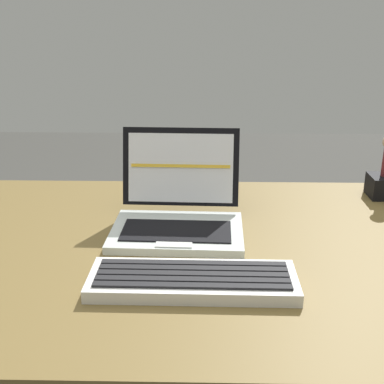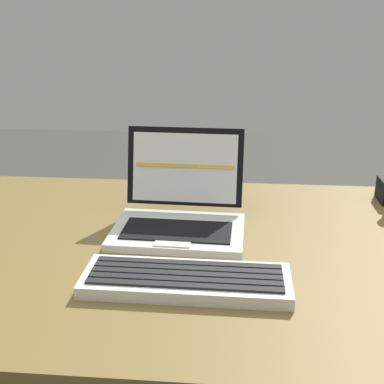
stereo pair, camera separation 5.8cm
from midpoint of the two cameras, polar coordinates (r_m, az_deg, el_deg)
desk at (r=1.04m, az=-1.79°, el=-10.85°), size 1.79×0.77×0.75m
laptop_front at (r=1.05m, az=-3.19°, el=-2.32°), size 0.27×0.24×0.20m
external_keyboard at (r=0.85m, az=-1.91°, el=-10.04°), size 0.35×0.12×0.03m
figurine_stand at (r=1.31m, az=19.84°, el=0.60°), size 0.07×0.07×0.05m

